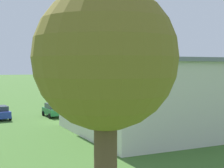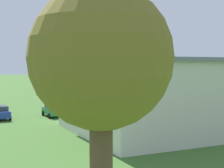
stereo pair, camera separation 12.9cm
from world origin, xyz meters
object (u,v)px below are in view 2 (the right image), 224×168
Objects in this scene: person_walking_on_apron at (194,99)px; person_beside_truck at (145,101)px; biplane at (84,73)px; person_by_parked_cars at (172,101)px; hangar at (219,92)px; person_watching_takeoff at (131,101)px; tree_by_windsock at (101,64)px; car_green at (53,110)px; car_blue at (1,112)px; car_grey at (220,100)px; person_crossing_taxiway at (161,101)px.

person_walking_on_apron is 8.75m from person_beside_truck.
biplane is 5.13× the size of person_beside_truck.
hangar is at bearing 68.87° from person_by_parked_cars.
person_watching_takeoff is 0.21× the size of tree_by_windsock.
person_by_parked_cars is (-6.86, -17.75, -2.83)m from hangar.
car_blue is at bearing -5.28° from car_green.
person_walking_on_apron is (-14.44, 14.12, -4.36)m from biplane.
car_grey is 1.06× the size of car_green.
hangar is 31.66m from biplane.
car_grey is 35.91m from car_blue.
person_watching_takeoff reaches higher than car_green.
biplane reaches higher than person_crossing_taxiway.
person_by_parked_cars is at bearing 169.06° from person_crossing_taxiway.
person_walking_on_apron reaches higher than person_beside_truck.
person_by_parked_cars is 50.25m from tree_by_windsock.
car_blue is 32.32m from person_walking_on_apron.
person_beside_truck reaches higher than car_grey.
hangar reaches higher than car_grey.
person_beside_truck is (-17.37, -4.99, -0.05)m from car_green.
car_green is at bearing 16.04° from person_beside_truck.
person_walking_on_apron is 4.46m from person_by_parked_cars.
hangar is at bearing 95.71° from biplane.
hangar is 20.27× the size of person_crossing_taxiway.
car_grey is 15.59m from person_watching_takeoff.
person_crossing_taxiway is at bearing 144.33° from person_beside_truck.
person_walking_on_apron is at bearing -132.84° from tree_by_windsock.
person_walking_on_apron is (-25.81, -2.67, -0.01)m from car_green.
tree_by_windsock is at bearing 40.91° from hangar.
person_watching_takeoff reaches higher than person_by_parked_cars.
biplane is at bearing -42.26° from car_grey.
person_beside_truck is 4.44m from person_by_parked_cars.
person_beside_truck is at bearing -21.04° from car_grey.
car_green is 21.60m from person_by_parked_cars.
car_grey is 2.71× the size of person_crossing_taxiway.
biplane reaches higher than person_watching_takeoff.
person_walking_on_apron is at bearing -123.07° from hangar.
car_grey is 2.64× the size of person_beside_truck.
hangar is 19.01m from person_crossing_taxiway.
person_walking_on_apron reaches higher than car_green.
person_watching_takeoff is 1.05× the size of person_by_parked_cars.
person_beside_truck is (12.10, -4.65, -0.02)m from car_grey.
person_watching_takeoff is at bearing -121.07° from tree_by_windsock.
car_blue is at bearing 42.27° from biplane.
car_grey is at bearing 164.09° from person_watching_takeoff.
person_crossing_taxiway is at bearing 166.84° from person_watching_takeoff.
person_walking_on_apron is (-32.25, -2.07, 0.01)m from car_blue.
tree_by_windsock is (9.89, 35.83, 5.78)m from car_green.
car_blue is (35.91, -0.25, 0.01)m from car_grey.
biplane is 20.74m from car_green.
car_green is 37.61m from tree_by_windsock.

